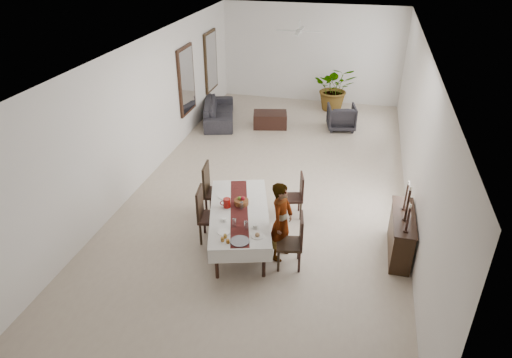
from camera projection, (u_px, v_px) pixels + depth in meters
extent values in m
cube|color=#C3B29B|center=(274.00, 181.00, 10.87)|extent=(6.00, 12.00, 0.00)
cube|color=white|center=(277.00, 44.00, 9.32)|extent=(6.00, 12.00, 0.02)
cube|color=white|center=(311.00, 54.00, 15.20)|extent=(6.00, 0.02, 3.20)
cube|color=white|center=(167.00, 313.00, 4.99)|extent=(6.00, 0.02, 3.20)
cube|color=white|center=(151.00, 107.00, 10.71)|extent=(0.02, 12.00, 3.20)
cube|color=white|center=(417.00, 130.00, 9.47)|extent=(0.02, 12.00, 3.20)
cube|color=black|center=(239.00, 212.00, 8.47)|extent=(1.48, 2.35, 0.05)
cylinder|color=black|center=(217.00, 263.00, 7.71)|extent=(0.08, 0.08, 0.64)
cylinder|color=black|center=(264.00, 262.00, 7.74)|extent=(0.08, 0.08, 0.64)
cylinder|color=black|center=(220.00, 199.00, 9.53)|extent=(0.08, 0.08, 0.64)
cylinder|color=black|center=(258.00, 198.00, 9.56)|extent=(0.08, 0.08, 0.64)
cube|color=silver|center=(239.00, 211.00, 8.46)|extent=(1.68, 2.55, 0.01)
cube|color=silver|center=(211.00, 217.00, 8.50)|extent=(0.66, 2.25, 0.27)
cube|color=white|center=(268.00, 216.00, 8.54)|extent=(0.66, 2.25, 0.27)
cube|color=white|center=(240.00, 256.00, 7.50)|extent=(1.03, 0.31, 0.27)
cube|color=white|center=(239.00, 186.00, 9.54)|extent=(1.03, 0.31, 0.27)
cube|color=#5A1B19|center=(239.00, 211.00, 8.45)|extent=(0.94, 2.27, 0.00)
cylinder|color=maroon|center=(227.00, 203.00, 8.52)|extent=(0.17, 0.17, 0.18)
torus|color=maroon|center=(223.00, 203.00, 8.52)|extent=(0.11, 0.05, 0.11)
cylinder|color=silver|center=(246.00, 225.00, 7.90)|extent=(0.06, 0.06, 0.15)
cylinder|color=silver|center=(234.00, 223.00, 7.98)|extent=(0.06, 0.06, 0.15)
cylinder|color=silver|center=(242.00, 206.00, 8.46)|extent=(0.06, 0.06, 0.15)
cylinder|color=silver|center=(255.00, 226.00, 7.97)|extent=(0.08, 0.08, 0.05)
cylinder|color=silver|center=(255.00, 227.00, 7.99)|extent=(0.14, 0.14, 0.01)
cylinder|color=white|center=(224.00, 219.00, 8.15)|extent=(0.08, 0.08, 0.05)
cylinder|color=white|center=(224.00, 220.00, 8.16)|extent=(0.14, 0.14, 0.01)
cylinder|color=silver|center=(257.00, 236.00, 7.75)|extent=(0.22, 0.22, 0.01)
sphere|color=tan|center=(257.00, 235.00, 7.74)|extent=(0.08, 0.08, 0.08)
cylinder|color=white|center=(224.00, 232.00, 7.84)|extent=(0.22, 0.22, 0.01)
cylinder|color=white|center=(224.00, 197.00, 8.88)|extent=(0.22, 0.22, 0.01)
cylinder|color=#3C3C41|center=(240.00, 241.00, 7.62)|extent=(0.33, 0.33, 0.02)
cylinder|color=brown|center=(228.00, 241.00, 7.57)|extent=(0.06, 0.06, 0.07)
cylinder|color=brown|center=(222.00, 239.00, 7.62)|extent=(0.06, 0.06, 0.07)
cylinder|color=brown|center=(225.00, 236.00, 7.70)|extent=(0.06, 0.06, 0.07)
cylinder|color=brown|center=(241.00, 202.00, 8.63)|extent=(0.27, 0.27, 0.09)
sphere|color=#A21022|center=(243.00, 198.00, 8.62)|extent=(0.08, 0.08, 0.08)
sphere|color=olive|center=(239.00, 198.00, 8.62)|extent=(0.07, 0.07, 0.07)
cube|color=black|center=(289.00, 244.00, 7.94)|extent=(0.51, 0.51, 0.05)
cylinder|color=black|center=(299.00, 262.00, 7.89)|extent=(0.05, 0.05, 0.43)
cylinder|color=black|center=(299.00, 249.00, 8.21)|extent=(0.05, 0.05, 0.43)
cylinder|color=black|center=(278.00, 261.00, 7.91)|extent=(0.05, 0.05, 0.43)
cylinder|color=black|center=(279.00, 249.00, 8.22)|extent=(0.05, 0.05, 0.43)
cube|color=black|center=(301.00, 230.00, 7.79)|extent=(0.12, 0.44, 0.56)
cube|color=black|center=(292.00, 198.00, 9.37)|extent=(0.49, 0.49, 0.05)
cylinder|color=black|center=(301.00, 211.00, 9.34)|extent=(0.05, 0.05, 0.40)
cylinder|color=black|center=(299.00, 203.00, 9.63)|extent=(0.05, 0.05, 0.40)
cylinder|color=black|center=(285.00, 211.00, 9.33)|extent=(0.05, 0.05, 0.40)
cylinder|color=black|center=(283.00, 203.00, 9.62)|extent=(0.05, 0.05, 0.40)
cube|color=black|center=(302.00, 186.00, 9.24)|extent=(0.14, 0.40, 0.51)
cube|color=black|center=(212.00, 218.00, 8.60)|extent=(0.53, 0.53, 0.05)
cylinder|color=black|center=(204.00, 223.00, 8.91)|extent=(0.05, 0.05, 0.46)
cylinder|color=black|center=(201.00, 234.00, 8.58)|extent=(0.05, 0.05, 0.46)
cylinder|color=black|center=(224.00, 224.00, 8.88)|extent=(0.05, 0.05, 0.46)
cylinder|color=black|center=(221.00, 236.00, 8.55)|extent=(0.05, 0.05, 0.46)
cube|color=black|center=(200.00, 203.00, 8.47)|extent=(0.11, 0.47, 0.60)
cube|color=black|center=(218.00, 193.00, 9.35)|extent=(0.54, 0.54, 0.06)
cylinder|color=black|center=(211.00, 199.00, 9.68)|extent=(0.05, 0.05, 0.48)
cylinder|color=black|center=(207.00, 209.00, 9.33)|extent=(0.05, 0.05, 0.48)
cylinder|color=black|center=(229.00, 200.00, 9.64)|extent=(0.05, 0.05, 0.48)
cylinder|color=black|center=(226.00, 210.00, 9.29)|extent=(0.05, 0.05, 0.48)
cube|color=black|center=(206.00, 179.00, 9.21)|extent=(0.10, 0.49, 0.62)
imported|color=gray|center=(282.00, 221.00, 8.03)|extent=(0.49, 0.62, 1.52)
cube|color=black|center=(401.00, 235.00, 8.27)|extent=(0.35, 1.32, 0.79)
cube|color=black|center=(404.00, 217.00, 8.07)|extent=(0.39, 1.38, 0.03)
cylinder|color=black|center=(406.00, 231.00, 7.65)|extent=(0.09, 0.09, 0.03)
cylinder|color=black|center=(408.00, 219.00, 7.53)|extent=(0.04, 0.04, 0.44)
cylinder|color=white|center=(411.00, 206.00, 7.41)|extent=(0.03, 0.03, 0.07)
cylinder|color=black|center=(405.00, 219.00, 7.95)|extent=(0.09, 0.09, 0.03)
cylinder|color=black|center=(408.00, 205.00, 7.80)|extent=(0.04, 0.04, 0.57)
cylinder|color=silver|center=(411.00, 189.00, 7.65)|extent=(0.03, 0.03, 0.07)
cylinder|color=black|center=(404.00, 209.00, 8.25)|extent=(0.09, 0.09, 0.03)
cylinder|color=black|center=(406.00, 197.00, 8.12)|extent=(0.04, 0.04, 0.49)
cylinder|color=beige|center=(409.00, 183.00, 7.99)|extent=(0.03, 0.03, 0.07)
imported|color=#2D2A30|center=(219.00, 112.00, 14.06)|extent=(1.43, 2.34, 0.64)
imported|color=#29262B|center=(341.00, 117.00, 13.50)|extent=(0.94, 0.96, 0.74)
cube|color=black|center=(270.00, 120.00, 13.73)|extent=(1.11, 0.86, 0.44)
imported|color=#245020|center=(335.00, 88.00, 14.79)|extent=(1.42, 1.26, 1.47)
cube|color=black|center=(186.00, 80.00, 12.57)|extent=(0.06, 1.05, 1.85)
cube|color=silver|center=(188.00, 80.00, 12.57)|extent=(0.01, 0.90, 1.70)
cube|color=black|center=(211.00, 61.00, 14.36)|extent=(0.06, 1.05, 1.85)
cube|color=silver|center=(212.00, 61.00, 14.35)|extent=(0.01, 0.90, 1.70)
cylinder|color=silver|center=(300.00, 23.00, 11.92)|extent=(0.04, 0.04, 0.20)
cylinder|color=silver|center=(299.00, 31.00, 12.02)|extent=(0.16, 0.16, 0.08)
cube|color=white|center=(301.00, 29.00, 12.31)|extent=(0.10, 0.55, 0.01)
cube|color=silver|center=(297.00, 34.00, 11.72)|extent=(0.10, 0.55, 0.01)
cube|color=white|center=(312.00, 32.00, 11.94)|extent=(0.55, 0.10, 0.01)
cube|color=silver|center=(286.00, 31.00, 12.09)|extent=(0.55, 0.10, 0.01)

